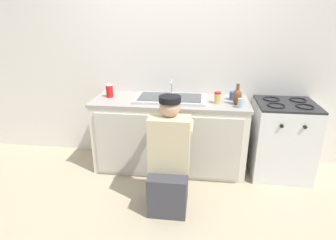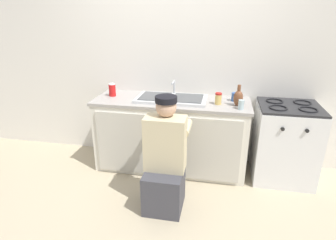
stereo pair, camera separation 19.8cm
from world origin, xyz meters
name	(u,v)px [view 1 (the left image)]	position (x,y,z in m)	size (l,w,h in m)	color
ground_plane	(167,178)	(0.00, 0.00, 0.00)	(12.00, 12.00, 0.00)	tan
back_wall	(174,61)	(0.00, 0.65, 1.25)	(6.00, 0.10, 2.50)	silver
counter_cabinet	(170,136)	(0.00, 0.29, 0.41)	(1.75, 0.62, 0.82)	silver
countertop	(170,101)	(0.00, 0.30, 0.84)	(1.79, 0.62, 0.03)	#9E9993
sink_double_basin	(170,98)	(0.00, 0.30, 0.88)	(0.80, 0.44, 0.19)	silver
stove_range	(282,139)	(1.29, 0.30, 0.44)	(0.65, 0.62, 0.88)	white
plumber_person	(169,163)	(0.08, -0.46, 0.46)	(0.42, 0.61, 1.10)	#3F3F47
water_glass	(241,103)	(0.77, 0.12, 0.91)	(0.06, 0.06, 0.10)	#ADC6CC
soda_cup_red	(110,91)	(-0.72, 0.33, 0.93)	(0.08, 0.08, 0.15)	red
condiment_jar	(217,98)	(0.53, 0.24, 0.92)	(0.07, 0.07, 0.13)	#DBB760
coffee_mug	(233,96)	(0.72, 0.40, 0.91)	(0.13, 0.08, 0.09)	#335699
vase_decorative	(237,96)	(0.74, 0.23, 0.95)	(0.10, 0.10, 0.23)	brown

